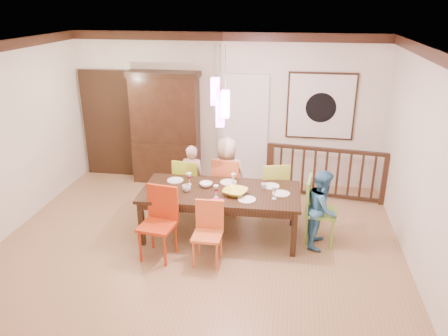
# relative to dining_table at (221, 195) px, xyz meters

# --- Properties ---
(floor) EXTENTS (6.00, 6.00, 0.00)m
(floor) POSITION_rel_dining_table_xyz_m (-0.28, -0.29, -0.68)
(floor) COLOR #977949
(floor) RESTS_ON ground
(ceiling) EXTENTS (6.00, 6.00, 0.00)m
(ceiling) POSITION_rel_dining_table_xyz_m (-0.28, -0.29, 2.22)
(ceiling) COLOR white
(ceiling) RESTS_ON wall_back
(wall_back) EXTENTS (6.00, 0.00, 6.00)m
(wall_back) POSITION_rel_dining_table_xyz_m (-0.28, 2.21, 0.77)
(wall_back) COLOR beige
(wall_back) RESTS_ON floor
(wall_left) EXTENTS (0.00, 5.00, 5.00)m
(wall_left) POSITION_rel_dining_table_xyz_m (-3.28, -0.29, 0.77)
(wall_left) COLOR beige
(wall_left) RESTS_ON floor
(wall_right) EXTENTS (0.00, 5.00, 5.00)m
(wall_right) POSITION_rel_dining_table_xyz_m (2.72, -0.29, 0.77)
(wall_right) COLOR beige
(wall_right) RESTS_ON floor
(crown_molding) EXTENTS (6.00, 5.00, 0.16)m
(crown_molding) POSITION_rel_dining_table_xyz_m (-0.28, -0.29, 2.14)
(crown_molding) COLOR black
(crown_molding) RESTS_ON wall_back
(panel_door) EXTENTS (1.04, 0.07, 2.24)m
(panel_door) POSITION_rel_dining_table_xyz_m (-2.68, 2.16, 0.37)
(panel_door) COLOR black
(panel_door) RESTS_ON wall_back
(white_doorway) EXTENTS (0.97, 0.05, 2.22)m
(white_doorway) POSITION_rel_dining_table_xyz_m (0.07, 2.18, 0.37)
(white_doorway) COLOR silver
(white_doorway) RESTS_ON wall_back
(painting) EXTENTS (1.25, 0.06, 1.25)m
(painting) POSITION_rel_dining_table_xyz_m (1.52, 2.18, 0.92)
(painting) COLOR black
(painting) RESTS_ON wall_back
(pendant_cluster) EXTENTS (0.27, 0.21, 1.14)m
(pendant_cluster) POSITION_rel_dining_table_xyz_m (0.00, -0.00, 1.43)
(pendant_cluster) COLOR #FF4CCB
(pendant_cluster) RESTS_ON ceiling
(dining_table) EXTENTS (2.42, 1.14, 0.75)m
(dining_table) POSITION_rel_dining_table_xyz_m (0.00, 0.00, 0.00)
(dining_table) COLOR black
(dining_table) RESTS_ON floor
(chair_far_left) EXTENTS (0.49, 0.49, 0.97)m
(chair_far_left) POSITION_rel_dining_table_xyz_m (-0.67, 0.74, -0.12)
(chair_far_left) COLOR #A7C226
(chair_far_left) RESTS_ON floor
(chair_far_mid) EXTENTS (0.51, 0.51, 1.02)m
(chair_far_mid) POSITION_rel_dining_table_xyz_m (-0.00, 0.79, -0.09)
(chair_far_mid) COLOR #C1592A
(chair_far_mid) RESTS_ON floor
(chair_far_right) EXTENTS (0.55, 0.55, 0.98)m
(chair_far_right) POSITION_rel_dining_table_xyz_m (0.76, 0.78, -0.11)
(chair_far_right) COLOR #AABA3A
(chair_far_right) RESTS_ON floor
(chair_near_left) EXTENTS (0.53, 0.53, 1.03)m
(chair_near_left) POSITION_rel_dining_table_xyz_m (-0.77, -0.77, -0.09)
(chair_near_left) COLOR #B0300F
(chair_near_left) RESTS_ON floor
(chair_near_mid) EXTENTS (0.40, 0.40, 0.88)m
(chair_near_mid) POSITION_rel_dining_table_xyz_m (-0.05, -0.81, -0.17)
(chair_near_mid) COLOR #D45E2C
(chair_near_mid) RESTS_ON floor
(chair_end_right) EXTENTS (0.51, 0.51, 1.01)m
(chair_end_right) POSITION_rel_dining_table_xyz_m (1.52, 0.03, -0.10)
(chair_end_right) COLOR #75AC37
(chair_end_right) RESTS_ON floor
(china_hutch) EXTENTS (1.39, 0.46, 2.19)m
(china_hutch) POSITION_rel_dining_table_xyz_m (-1.42, 2.01, 0.43)
(china_hutch) COLOR black
(china_hutch) RESTS_ON floor
(balustrade) EXTENTS (2.20, 0.35, 0.96)m
(balustrade) POSITION_rel_dining_table_xyz_m (1.68, 1.66, -0.18)
(balustrade) COLOR black
(balustrade) RESTS_ON floor
(person_far_left) EXTENTS (0.43, 0.29, 1.18)m
(person_far_left) POSITION_rel_dining_table_xyz_m (-0.63, 0.80, -0.09)
(person_far_left) COLOR beige
(person_far_left) RESTS_ON floor
(person_far_mid) EXTENTS (0.68, 0.47, 1.34)m
(person_far_mid) POSITION_rel_dining_table_xyz_m (-0.03, 0.81, -0.01)
(person_far_mid) COLOR #C6B695
(person_far_mid) RESTS_ON floor
(person_end_right) EXTENTS (0.54, 0.64, 1.18)m
(person_end_right) POSITION_rel_dining_table_xyz_m (1.52, -0.05, -0.09)
(person_end_right) COLOR teal
(person_end_right) RESTS_ON floor
(serving_bowl) EXTENTS (0.43, 0.43, 0.09)m
(serving_bowl) POSITION_rel_dining_table_xyz_m (0.24, -0.11, 0.12)
(serving_bowl) COLOR yellow
(serving_bowl) RESTS_ON dining_table
(small_bowl) EXTENTS (0.25, 0.25, 0.06)m
(small_bowl) POSITION_rel_dining_table_xyz_m (-0.25, 0.12, 0.11)
(small_bowl) COLOR white
(small_bowl) RESTS_ON dining_table
(cup_left) EXTENTS (0.16, 0.16, 0.10)m
(cup_left) POSITION_rel_dining_table_xyz_m (-0.50, -0.11, 0.12)
(cup_left) COLOR silver
(cup_left) RESTS_ON dining_table
(cup_right) EXTENTS (0.10, 0.10, 0.08)m
(cup_right) POSITION_rel_dining_table_xyz_m (0.64, 0.18, 0.11)
(cup_right) COLOR silver
(cup_right) RESTS_ON dining_table
(plate_far_left) EXTENTS (0.26, 0.26, 0.01)m
(plate_far_left) POSITION_rel_dining_table_xyz_m (-0.78, 0.26, 0.08)
(plate_far_left) COLOR white
(plate_far_left) RESTS_ON dining_table
(plate_far_mid) EXTENTS (0.26, 0.26, 0.01)m
(plate_far_mid) POSITION_rel_dining_table_xyz_m (0.07, 0.32, 0.08)
(plate_far_mid) COLOR white
(plate_far_mid) RESTS_ON dining_table
(plate_far_right) EXTENTS (0.26, 0.26, 0.01)m
(plate_far_right) POSITION_rel_dining_table_xyz_m (0.75, 0.27, 0.08)
(plate_far_right) COLOR white
(plate_far_right) RESTS_ON dining_table
(plate_near_left) EXTENTS (0.26, 0.26, 0.01)m
(plate_near_left) POSITION_rel_dining_table_xyz_m (-0.76, -0.30, 0.08)
(plate_near_left) COLOR white
(plate_near_left) RESTS_ON dining_table
(plate_near_mid) EXTENTS (0.26, 0.26, 0.01)m
(plate_near_mid) POSITION_rel_dining_table_xyz_m (0.43, -0.27, 0.08)
(plate_near_mid) COLOR white
(plate_near_mid) RESTS_ON dining_table
(plate_end_right) EXTENTS (0.26, 0.26, 0.01)m
(plate_end_right) POSITION_rel_dining_table_xyz_m (0.91, 0.02, 0.08)
(plate_end_right) COLOR white
(plate_end_right) RESTS_ON dining_table
(wine_glass_a) EXTENTS (0.08, 0.08, 0.19)m
(wine_glass_a) POSITION_rel_dining_table_xyz_m (-0.52, 0.16, 0.17)
(wine_glass_a) COLOR #590C19
(wine_glass_a) RESTS_ON dining_table
(wine_glass_b) EXTENTS (0.08, 0.08, 0.19)m
(wine_glass_b) POSITION_rel_dining_table_xyz_m (0.16, 0.24, 0.17)
(wine_glass_b) COLOR silver
(wine_glass_b) RESTS_ON dining_table
(wine_glass_c) EXTENTS (0.08, 0.08, 0.19)m
(wine_glass_c) POSITION_rel_dining_table_xyz_m (-0.02, -0.25, 0.17)
(wine_glass_c) COLOR #590C19
(wine_glass_c) RESTS_ON dining_table
(wine_glass_d) EXTENTS (0.08, 0.08, 0.19)m
(wine_glass_d) POSITION_rel_dining_table_xyz_m (0.82, -0.16, 0.17)
(wine_glass_d) COLOR silver
(wine_glass_d) RESTS_ON dining_table
(napkin) EXTENTS (0.18, 0.14, 0.01)m
(napkin) POSITION_rel_dining_table_xyz_m (0.02, -0.39, 0.08)
(napkin) COLOR #D83359
(napkin) RESTS_ON dining_table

